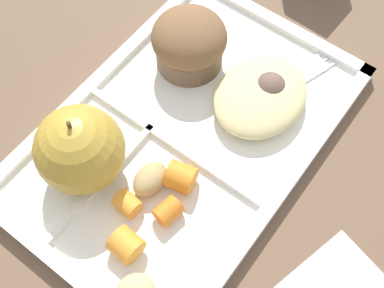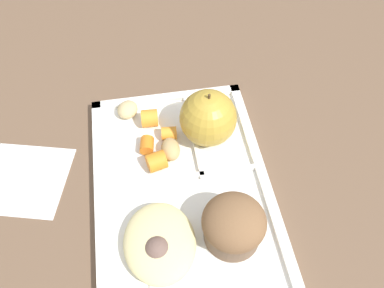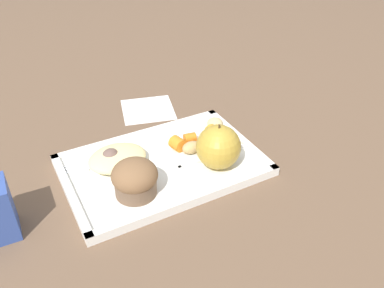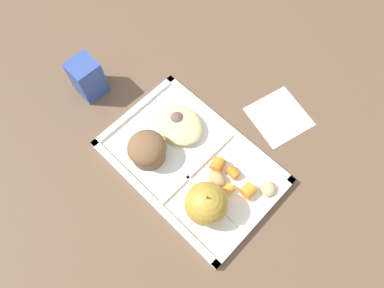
% 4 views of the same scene
% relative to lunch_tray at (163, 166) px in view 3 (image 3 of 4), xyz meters
% --- Properties ---
extents(ground, '(6.00, 6.00, 0.00)m').
position_rel_lunch_tray_xyz_m(ground, '(0.00, -0.00, -0.01)').
color(ground, brown).
extents(lunch_tray, '(0.36, 0.24, 0.02)m').
position_rel_lunch_tray_xyz_m(lunch_tray, '(0.00, 0.00, 0.00)').
color(lunch_tray, white).
rests_on(lunch_tray, ground).
extents(green_apple, '(0.08, 0.08, 0.09)m').
position_rel_lunch_tray_xyz_m(green_apple, '(-0.09, 0.05, 0.05)').
color(green_apple, '#B79333').
rests_on(green_apple, lunch_tray).
extents(bran_muffin, '(0.08, 0.08, 0.07)m').
position_rel_lunch_tray_xyz_m(bran_muffin, '(0.07, 0.05, 0.04)').
color(bran_muffin, brown).
rests_on(bran_muffin, lunch_tray).
extents(carrot_slice_tilted, '(0.03, 0.03, 0.03)m').
position_rel_lunch_tray_xyz_m(carrot_slice_tilted, '(-0.13, -0.03, 0.02)').
color(carrot_slice_tilted, orange).
rests_on(carrot_slice_tilted, lunch_tray).
extents(carrot_slice_back, '(0.03, 0.03, 0.03)m').
position_rel_lunch_tray_xyz_m(carrot_slice_back, '(-0.05, -0.03, 0.02)').
color(carrot_slice_back, orange).
rests_on(carrot_slice_back, lunch_tray).
extents(carrot_slice_near_corner, '(0.03, 0.02, 0.02)m').
position_rel_lunch_tray_xyz_m(carrot_slice_near_corner, '(-0.08, -0.04, 0.01)').
color(carrot_slice_near_corner, orange).
rests_on(carrot_slice_near_corner, lunch_tray).
extents(carrot_slice_diagonal, '(0.02, 0.02, 0.02)m').
position_rel_lunch_tray_xyz_m(carrot_slice_diagonal, '(-0.10, -0.01, 0.01)').
color(carrot_slice_diagonal, orange).
rests_on(carrot_slice_diagonal, lunch_tray).
extents(potato_chunk_browned, '(0.05, 0.04, 0.02)m').
position_rel_lunch_tray_xyz_m(potato_chunk_browned, '(-0.15, -0.06, 0.02)').
color(potato_chunk_browned, tan).
rests_on(potato_chunk_browned, lunch_tray).
extents(potato_chunk_small, '(0.04, 0.03, 0.02)m').
position_rel_lunch_tray_xyz_m(potato_chunk_small, '(-0.06, -0.01, 0.02)').
color(potato_chunk_small, tan).
rests_on(potato_chunk_small, lunch_tray).
extents(egg_noodle_pile, '(0.11, 0.09, 0.03)m').
position_rel_lunch_tray_xyz_m(egg_noodle_pile, '(0.07, -0.04, 0.02)').
color(egg_noodle_pile, beige).
rests_on(egg_noodle_pile, lunch_tray).
extents(meatball_back, '(0.03, 0.03, 0.03)m').
position_rel_lunch_tray_xyz_m(meatball_back, '(0.08, -0.04, 0.02)').
color(meatball_back, brown).
rests_on(meatball_back, lunch_tray).
extents(meatball_front, '(0.03, 0.03, 0.03)m').
position_rel_lunch_tray_xyz_m(meatball_front, '(0.08, -0.04, 0.02)').
color(meatball_front, '#755B4C').
rests_on(meatball_front, lunch_tray).
extents(plastic_fork, '(0.15, 0.06, 0.00)m').
position_rel_lunch_tray_xyz_m(plastic_fork, '(0.12, -0.05, 0.01)').
color(plastic_fork, silver).
rests_on(plastic_fork, lunch_tray).
extents(paper_napkin, '(0.14, 0.14, 0.00)m').
position_rel_lunch_tray_xyz_m(paper_napkin, '(-0.06, -0.22, -0.01)').
color(paper_napkin, white).
rests_on(paper_napkin, ground).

